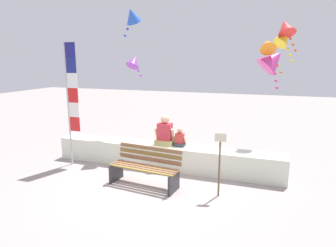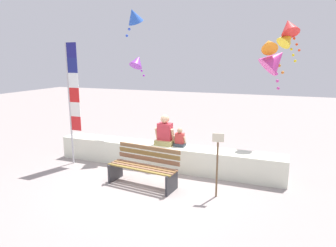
% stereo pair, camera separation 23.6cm
% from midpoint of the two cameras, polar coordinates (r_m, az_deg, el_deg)
% --- Properties ---
extents(ground_plane, '(40.00, 40.00, 0.00)m').
position_cam_midpoint_polar(ground_plane, '(7.22, -2.98, -11.25)').
color(ground_plane, gray).
extents(seawall_ledge, '(6.26, 0.62, 0.63)m').
position_cam_midpoint_polar(seawall_ledge, '(8.03, 0.14, -6.35)').
color(seawall_ledge, silver).
rests_on(seawall_ledge, ground).
extents(park_bench, '(1.71, 0.78, 0.88)m').
position_cam_midpoint_polar(park_bench, '(6.94, -3.70, -8.50)').
color(park_bench, olive).
rests_on(park_bench, ground).
extents(person_adult, '(0.54, 0.39, 0.82)m').
position_cam_midpoint_polar(person_adult, '(7.89, 0.26, -1.86)').
color(person_adult, tan).
rests_on(person_adult, seawall_ledge).
extents(person_child, '(0.32, 0.24, 0.49)m').
position_cam_midpoint_polar(person_child, '(7.79, 3.16, -3.05)').
color(person_child, '#323D48').
rests_on(person_child, seawall_ledge).
extents(flag_banner, '(0.35, 0.05, 3.32)m').
position_cam_midpoint_polar(flag_banner, '(8.35, -17.32, 5.26)').
color(flag_banner, '#B7B7BC').
rests_on(flag_banner, ground).
extents(kite_red, '(0.83, 0.91, 1.12)m').
position_cam_midpoint_polar(kite_red, '(10.45, 23.06, 16.87)').
color(kite_red, red).
extents(kite_blue, '(0.63, 0.69, 0.86)m').
position_cam_midpoint_polar(kite_blue, '(9.10, -5.87, 20.00)').
color(kite_blue, blue).
extents(kite_magenta, '(1.03, 0.91, 1.19)m').
position_cam_midpoint_polar(kite_magenta, '(8.55, 20.76, 11.44)').
color(kite_magenta, '#DB3D9E').
extents(kite_orange, '(0.70, 0.63, 1.04)m').
position_cam_midpoint_polar(kite_orange, '(8.45, 19.81, 14.09)').
color(kite_orange, orange).
extents(kite_purple, '(0.66, 0.76, 0.90)m').
position_cam_midpoint_polar(kite_purple, '(11.66, -5.36, 11.90)').
color(kite_purple, purple).
extents(kite_yellow, '(0.83, 0.82, 1.10)m').
position_cam_midpoint_polar(kite_yellow, '(10.50, 22.79, 15.01)').
color(kite_yellow, yellow).
extents(sign_post, '(0.24, 0.06, 1.40)m').
position_cam_midpoint_polar(sign_post, '(6.30, 10.60, -7.00)').
color(sign_post, brown).
rests_on(sign_post, ground).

